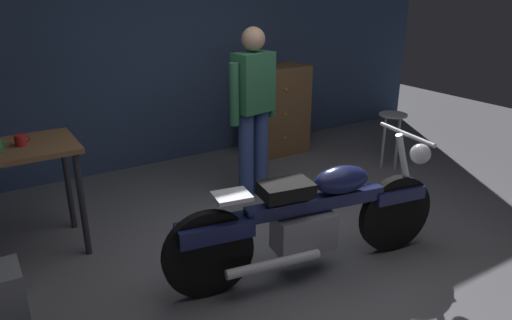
{
  "coord_description": "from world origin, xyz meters",
  "views": [
    {
      "loc": [
        -1.98,
        -2.47,
        2.05
      ],
      "look_at": [
        -0.0,
        0.7,
        0.65
      ],
      "focal_mm": 33.44,
      "sensor_mm": 36.0,
      "label": 1
    }
  ],
  "objects_px": {
    "shop_stool": "(392,126)",
    "mug_red_diner": "(21,140)",
    "motorcycle": "(312,216)",
    "wooden_dresser": "(275,110)",
    "person_standing": "(253,107)"
  },
  "relations": [
    {
      "from": "person_standing",
      "to": "wooden_dresser",
      "type": "bearing_deg",
      "value": -144.48
    },
    {
      "from": "wooden_dresser",
      "to": "mug_red_diner",
      "type": "xyz_separation_m",
      "value": [
        -2.96,
        -0.98,
        0.39
      ]
    },
    {
      "from": "motorcycle",
      "to": "mug_red_diner",
      "type": "relative_size",
      "value": 19.99
    },
    {
      "from": "wooden_dresser",
      "to": "mug_red_diner",
      "type": "height_order",
      "value": "wooden_dresser"
    },
    {
      "from": "shop_stool",
      "to": "mug_red_diner",
      "type": "height_order",
      "value": "mug_red_diner"
    },
    {
      "from": "wooden_dresser",
      "to": "mug_red_diner",
      "type": "relative_size",
      "value": 10.12
    },
    {
      "from": "motorcycle",
      "to": "wooden_dresser",
      "type": "distance_m",
      "value": 2.67
    },
    {
      "from": "motorcycle",
      "to": "person_standing",
      "type": "distance_m",
      "value": 1.5
    },
    {
      "from": "shop_stool",
      "to": "wooden_dresser",
      "type": "distance_m",
      "value": 1.42
    },
    {
      "from": "motorcycle",
      "to": "wooden_dresser",
      "type": "bearing_deg",
      "value": 70.89
    },
    {
      "from": "motorcycle",
      "to": "shop_stool",
      "type": "xyz_separation_m",
      "value": [
        2.12,
        1.22,
        0.05
      ]
    },
    {
      "from": "person_standing",
      "to": "wooden_dresser",
      "type": "relative_size",
      "value": 1.52
    },
    {
      "from": "motorcycle",
      "to": "shop_stool",
      "type": "height_order",
      "value": "motorcycle"
    },
    {
      "from": "person_standing",
      "to": "wooden_dresser",
      "type": "xyz_separation_m",
      "value": [
        0.91,
        0.97,
        -0.38
      ]
    },
    {
      "from": "person_standing",
      "to": "shop_stool",
      "type": "bearing_deg",
      "value": 163.58
    }
  ]
}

